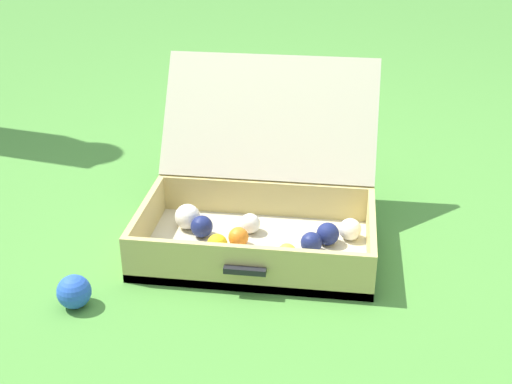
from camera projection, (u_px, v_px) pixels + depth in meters
The scene contains 3 objects.
ground_plane at pixel (272, 243), 2.00m from camera, with size 16.00×16.00×0.00m, color #4C8C38.
open_suitcase at pixel (260, 205), 1.98m from camera, with size 0.66×0.66×0.47m.
stray_ball_on_grass at pixel (74, 292), 1.70m from camera, with size 0.09×0.09×0.09m, color blue.
Camera 1 is at (0.19, -1.71, 1.03)m, focal length 47.48 mm.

